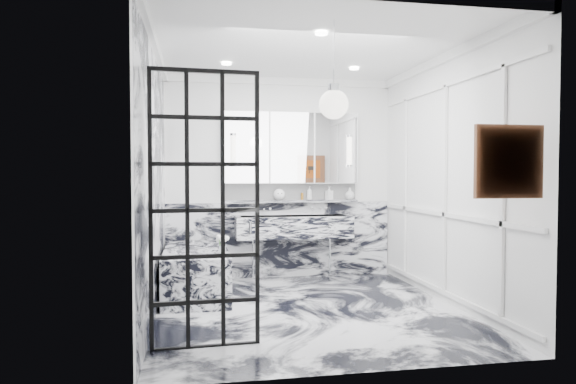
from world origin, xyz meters
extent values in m
plane|color=silver|center=(0.00, 0.00, 0.00)|extent=(3.60, 3.60, 0.00)
plane|color=white|center=(0.00, 0.00, 2.80)|extent=(3.60, 3.60, 0.00)
plane|color=white|center=(0.00, 1.80, 1.40)|extent=(3.60, 0.00, 3.60)
plane|color=white|center=(0.00, -1.80, 1.40)|extent=(3.60, 0.00, 3.60)
plane|color=white|center=(-1.60, 0.00, 1.40)|extent=(0.00, 3.60, 3.60)
plane|color=white|center=(1.60, 0.00, 1.40)|extent=(0.00, 3.60, 3.60)
cube|color=silver|center=(0.00, 1.78, 0.53)|extent=(3.18, 0.05, 1.05)
cube|color=silver|center=(-1.59, 0.00, 1.34)|extent=(0.02, 3.56, 2.68)
cube|color=white|center=(1.58, 0.00, 1.30)|extent=(0.03, 3.40, 2.30)
imported|color=#8C5919|center=(0.41, 1.71, 1.19)|extent=(0.09, 0.09, 0.19)
imported|color=#4C4C51|center=(0.69, 1.71, 1.18)|extent=(0.11, 0.11, 0.19)
imported|color=silver|center=(1.00, 1.71, 1.17)|extent=(0.16, 0.16, 0.17)
sphere|color=white|center=(-0.03, 1.71, 1.17)|extent=(0.16, 0.16, 0.16)
cylinder|color=#8C5919|center=(0.30, 1.71, 1.14)|extent=(0.04, 0.04, 0.10)
cylinder|color=silver|center=(-0.89, 0.28, 0.61)|extent=(0.08, 0.08, 0.12)
cube|color=#B54012|center=(1.20, -1.76, 1.55)|extent=(0.47, 0.04, 0.47)
sphere|color=white|center=(-0.03, -1.15, 2.04)|extent=(0.25, 0.25, 0.25)
cube|color=silver|center=(0.15, 1.55, 0.73)|extent=(1.60, 0.45, 0.30)
cube|color=silver|center=(0.15, 1.72, 1.07)|extent=(1.90, 0.14, 0.04)
cube|color=white|center=(0.15, 1.78, 1.21)|extent=(1.90, 0.03, 0.23)
cube|color=white|center=(0.15, 1.73, 1.82)|extent=(1.90, 0.16, 1.00)
cylinder|color=white|center=(-0.67, 1.63, 1.78)|extent=(0.07, 0.07, 0.40)
cylinder|color=white|center=(0.97, 1.63, 1.78)|extent=(0.07, 0.07, 0.40)
cube|color=silver|center=(-1.18, 0.90, 0.28)|extent=(0.75, 1.65, 0.55)
camera|label=1|loc=(-1.18, -5.35, 1.46)|focal=32.00mm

